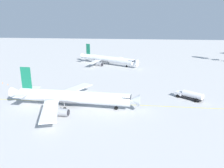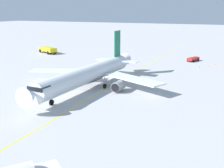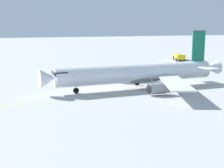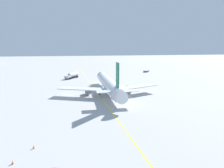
% 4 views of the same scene
% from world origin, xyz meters
% --- Properties ---
extents(ground_plane, '(600.00, 600.00, 0.00)m').
position_xyz_m(ground_plane, '(0.00, 0.00, 0.00)').
color(ground_plane, '#B2B2B2').
extents(airliner_main, '(39.96, 34.07, 11.71)m').
position_xyz_m(airliner_main, '(5.19, 2.79, 3.06)').
color(airliner_main, silver).
rests_on(airliner_main, ground_plane).
extents(ops_pickup_truck, '(5.75, 3.56, 1.41)m').
position_xyz_m(ops_pickup_truck, '(-39.37, 17.56, 0.81)').
color(ops_pickup_truck, '#232326').
rests_on(ops_pickup_truck, ground_plane).
extents(fire_tender_truck, '(7.42, 10.95, 2.50)m').
position_xyz_m(fire_tender_truck, '(-33.26, -38.30, 1.54)').
color(fire_tender_truck, '#232326').
rests_on(fire_tender_truck, ground_plane).
extents(taxiway_centreline, '(169.60, 5.98, 0.01)m').
position_xyz_m(taxiway_centreline, '(2.02, 6.30, 0.00)').
color(taxiway_centreline, yellow).
rests_on(taxiway_centreline, ground_plane).
extents(safety_cone_near, '(0.36, 0.36, 0.55)m').
position_xyz_m(safety_cone_near, '(-28.75, 21.25, 0.28)').
color(safety_cone_near, orange).
rests_on(safety_cone_near, ground_plane).
extents(safety_cone_mid, '(0.36, 0.36, 0.55)m').
position_xyz_m(safety_cone_mid, '(-32.55, 23.29, 0.28)').
color(safety_cone_mid, orange).
rests_on(safety_cone_mid, ground_plane).
extents(safety_cone_far, '(0.36, 0.36, 0.55)m').
position_xyz_m(safety_cone_far, '(-35.69, 24.97, 0.28)').
color(safety_cone_far, orange).
rests_on(safety_cone_far, ground_plane).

